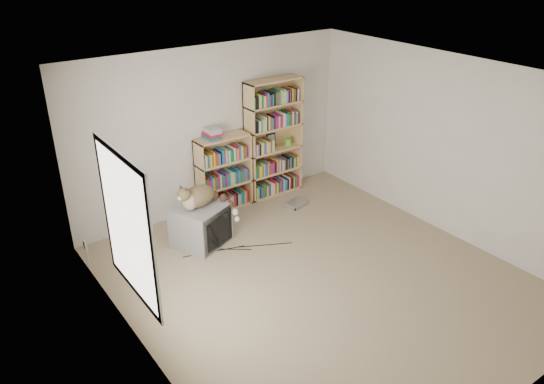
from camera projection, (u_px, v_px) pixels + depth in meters
floor at (319, 279)px, 6.59m from camera, size 4.50×5.00×0.01m
wall_back at (213, 130)px, 7.87m from camera, size 4.50×0.02×2.50m
wall_front at (528, 298)px, 4.22m from camera, size 4.50×0.02×2.50m
wall_left at (137, 250)px, 4.86m from camera, size 0.02×5.00×2.50m
wall_right at (448, 147)px, 7.23m from camera, size 0.02×5.00×2.50m
ceiling at (328, 80)px, 5.50m from camera, size 4.50×5.00×0.02m
window at (127, 226)px, 4.95m from camera, size 0.02×1.22×1.52m
crt_tv at (200, 225)px, 7.24m from camera, size 0.85×0.81×0.58m
cat at (204, 198)px, 7.08m from camera, size 0.83×0.55×0.62m
bookcase_tall at (273, 141)px, 8.44m from camera, size 0.95×0.30×1.90m
bookcase_short at (223, 176)px, 8.11m from camera, size 0.85×0.30×1.17m
book_stack at (212, 133)px, 7.72m from camera, size 0.22×0.29×0.15m
green_mug at (288, 142)px, 8.61m from camera, size 0.10×0.10×0.11m
framed_print at (271, 140)px, 8.52m from camera, size 0.17×0.05×0.22m
dvd_player at (297, 204)px, 8.35m from camera, size 0.36×0.30×0.07m
wall_outlet at (85, 245)px, 6.70m from camera, size 0.01×0.08×0.13m
floor_cables at (239, 242)px, 7.38m from camera, size 1.20×0.70×0.01m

